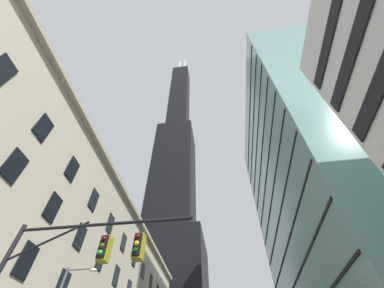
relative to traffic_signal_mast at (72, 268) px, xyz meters
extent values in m
cube|color=#9E937A|center=(-7.32, 21.53, 17.04)|extent=(0.70, 59.17, 0.60)
cube|color=black|center=(-7.52, 5.94, 3.11)|extent=(0.14, 1.40, 2.20)
cube|color=black|center=(-7.52, 10.94, 3.11)|extent=(0.14, 1.40, 2.20)
cube|color=black|center=(-7.52, 0.94, 7.31)|extent=(0.14, 1.40, 2.20)
cube|color=black|center=(-7.52, 5.94, 7.31)|extent=(0.14, 1.40, 2.20)
cube|color=black|center=(-7.52, 10.94, 7.31)|extent=(0.14, 1.40, 2.20)
cube|color=black|center=(-7.52, 15.94, 7.31)|extent=(0.14, 1.40, 2.20)
cube|color=black|center=(-7.52, 20.94, 7.31)|extent=(0.14, 1.40, 2.20)
cube|color=black|center=(-7.52, -4.06, 11.51)|extent=(0.14, 1.40, 2.20)
cube|color=black|center=(-7.52, 0.94, 11.51)|extent=(0.14, 1.40, 2.20)
cube|color=black|center=(-7.52, 5.94, 11.51)|extent=(0.14, 1.40, 2.20)
cube|color=black|center=(-7.52, 10.94, 11.51)|extent=(0.14, 1.40, 2.20)
cube|color=black|center=(-7.52, 15.94, 11.51)|extent=(0.14, 1.40, 2.20)
cube|color=black|center=(-7.52, 20.94, 11.51)|extent=(0.14, 1.40, 2.20)
cube|color=black|center=(-7.52, 25.94, 11.51)|extent=(0.14, 1.40, 2.20)
cube|color=black|center=(-7.52, 30.94, 11.51)|extent=(0.14, 1.40, 2.20)
cube|color=black|center=(-7.52, 35.94, 11.51)|extent=(0.14, 1.40, 2.20)
cube|color=black|center=(-12.89, 69.95, 64.87)|extent=(17.38, 17.38, 58.92)
cube|color=black|center=(-12.89, 69.95, 131.15)|extent=(11.17, 11.17, 73.65)
cylinder|color=silver|center=(-15.13, 69.95, 180.04)|extent=(1.20, 1.20, 24.13)
cylinder|color=silver|center=(-10.66, 69.95, 180.04)|extent=(1.20, 1.20, 24.13)
cube|color=black|center=(14.38, -4.36, 9.91)|extent=(0.16, 10.60, 1.10)
cube|color=black|center=(14.38, -4.36, 12.91)|extent=(0.16, 10.60, 1.10)
cube|color=gray|center=(24.24, 23.73, 19.64)|extent=(19.61, 34.37, 49.46)
cube|color=black|center=(14.39, 23.73, 6.91)|extent=(0.12, 33.37, 0.24)
cube|color=black|center=(14.39, 23.73, 10.91)|extent=(0.12, 33.37, 0.24)
cube|color=black|center=(14.39, 23.73, 14.91)|extent=(0.12, 33.37, 0.24)
cube|color=black|center=(14.39, 23.73, 18.91)|extent=(0.12, 33.37, 0.24)
cube|color=black|center=(14.39, 23.73, 22.91)|extent=(0.12, 33.37, 0.24)
cube|color=black|center=(14.39, 23.73, 26.91)|extent=(0.12, 33.37, 0.24)
cube|color=black|center=(14.39, 23.73, 30.91)|extent=(0.12, 33.37, 0.24)
cube|color=black|center=(14.39, 23.73, 34.91)|extent=(0.12, 33.37, 0.24)
cube|color=black|center=(14.39, 23.73, 38.91)|extent=(0.12, 33.37, 0.24)
cylinder|color=black|center=(0.84, -0.05, 1.77)|extent=(7.91, 0.14, 0.14)
cylinder|color=black|center=(-1.53, -0.05, 1.17)|extent=(3.25, 0.10, 1.64)
cylinder|color=black|center=(1.10, -0.05, 1.47)|extent=(0.04, 0.04, 0.60)
cube|color=black|center=(1.10, -0.05, 0.72)|extent=(0.30, 0.30, 0.90)
cube|color=olive|center=(1.10, 0.12, 0.72)|extent=(0.40, 0.40, 1.04)
sphere|color=#450808|center=(1.10, -0.21, 1.00)|extent=(0.20, 0.20, 0.20)
sphere|color=#4B3A08|center=(1.10, -0.21, 0.72)|extent=(0.20, 0.20, 0.20)
sphere|color=green|center=(1.10, -0.21, 0.44)|extent=(0.20, 0.20, 0.20)
cylinder|color=black|center=(2.55, -0.05, 1.47)|extent=(0.04, 0.04, 0.60)
cube|color=black|center=(2.55, -0.05, 0.72)|extent=(0.30, 0.30, 0.90)
cube|color=olive|center=(2.55, 0.12, 0.72)|extent=(0.40, 0.40, 1.04)
sphere|color=#450808|center=(2.55, -0.21, 1.00)|extent=(0.20, 0.20, 0.20)
sphere|color=yellow|center=(2.55, -0.21, 0.72)|extent=(0.20, 0.20, 0.20)
sphere|color=#083D10|center=(2.55, -0.21, 0.44)|extent=(0.20, 0.20, 0.20)
cylinder|color=#47474C|center=(-4.48, 7.88, 3.07)|extent=(2.00, 0.10, 0.10)
ellipsoid|color=#EFE5C6|center=(-3.48, 7.88, 2.97)|extent=(0.56, 0.32, 0.24)
camera|label=1|loc=(6.01, -9.13, -3.74)|focal=22.26mm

